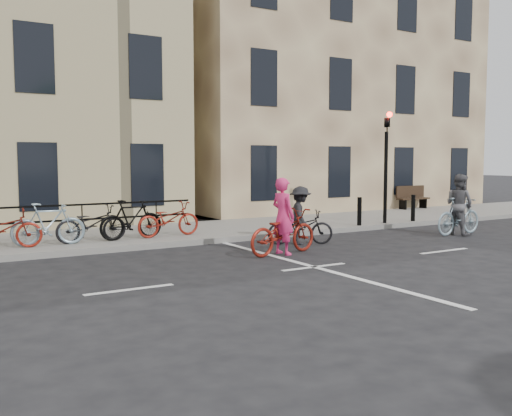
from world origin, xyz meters
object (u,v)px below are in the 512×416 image
cyclist_pink (283,228)px  cyclist_dark (300,222)px  bench (412,196)px  cyclist_grey (459,210)px  traffic_light (386,153)px

cyclist_pink → cyclist_dark: bearing=-60.8°
bench → cyclist_grey: size_ratio=0.84×
bench → cyclist_dark: (-9.39, -4.98, -0.06)m
traffic_light → cyclist_dark: bearing=-160.9°
cyclist_pink → cyclist_grey: 6.43m
traffic_light → cyclist_pink: bearing=-155.6°
traffic_light → cyclist_grey: 3.09m
cyclist_dark → traffic_light: bearing=-45.5°
bench → cyclist_grey: 7.25m
traffic_light → cyclist_dark: (-4.59, -1.59, -1.84)m
cyclist_dark → cyclist_pink: bearing=155.2°
traffic_light → bench: traffic_light is taller
cyclist_pink → cyclist_grey: size_ratio=1.13×
traffic_light → cyclist_dark: traffic_light is taller
cyclist_pink → cyclist_dark: (1.27, 1.06, -0.02)m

